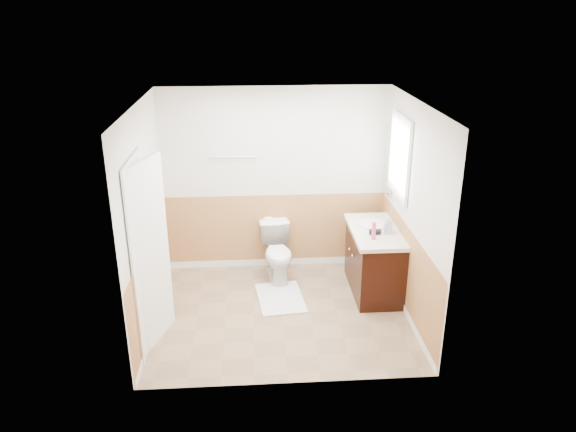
{
  "coord_description": "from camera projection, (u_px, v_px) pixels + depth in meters",
  "views": [
    {
      "loc": [
        -0.32,
        -5.69,
        3.5
      ],
      "look_at": [
        0.1,
        0.25,
        1.15
      ],
      "focal_mm": 34.21,
      "sensor_mm": 36.0,
      "label": 1
    }
  ],
  "objects": [
    {
      "name": "wall_back",
      "position": [
        275.0,
        181.0,
        7.33
      ],
      "size": [
        3.0,
        0.0,
        3.0
      ],
      "primitive_type": "plane",
      "rotation": [
        1.57,
        0.0,
        0.0
      ],
      "color": "silver",
      "rests_on": "floor"
    },
    {
      "name": "sink_basin",
      "position": [
        374.0,
        224.0,
        6.93
      ],
      "size": [
        0.36,
        0.36,
        0.02
      ],
      "primitive_type": "cylinder",
      "color": "silver",
      "rests_on": "countertop"
    },
    {
      "name": "tp_holder_bar",
      "position": [
        268.0,
        221.0,
        7.46
      ],
      "size": [
        0.14,
        0.02,
        0.02
      ],
      "primitive_type": "cylinder",
      "rotation": [
        0.0,
        1.57,
        0.0
      ],
      "color": "silver",
      "rests_on": "wall_back"
    },
    {
      "name": "wall_front",
      "position": [
        289.0,
        269.0,
        4.92
      ],
      "size": [
        3.0,
        0.0,
        3.0
      ],
      "primitive_type": "plane",
      "rotation": [
        -1.57,
        0.0,
        0.0
      ],
      "color": "silver",
      "rests_on": "floor"
    },
    {
      "name": "floor",
      "position": [
        281.0,
        313.0,
        6.58
      ],
      "size": [
        3.0,
        3.0,
        0.0
      ],
      "primitive_type": "plane",
      "color": "#8C7051",
      "rests_on": "ground"
    },
    {
      "name": "mirror_panel",
      "position": [
        389.0,
        161.0,
        7.13
      ],
      "size": [
        0.02,
        0.35,
        0.9
      ],
      "primitive_type": "cube",
      "color": "silver",
      "rests_on": "wall_right"
    },
    {
      "name": "wainscot_left",
      "position": [
        152.0,
        280.0,
        6.3
      ],
      "size": [
        0.0,
        2.6,
        2.6
      ],
      "primitive_type": "plane",
      "rotation": [
        1.57,
        0.0,
        1.57
      ],
      "color": "tan",
      "rests_on": "floor"
    },
    {
      "name": "window_frame",
      "position": [
        400.0,
        156.0,
        6.58
      ],
      "size": [
        0.04,
        0.8,
        1.0
      ],
      "primitive_type": "cube",
      "color": "white",
      "rests_on": "wall_right"
    },
    {
      "name": "faucet",
      "position": [
        388.0,
        219.0,
        6.92
      ],
      "size": [
        0.02,
        0.02,
        0.14
      ],
      "primitive_type": "cylinder",
      "color": "white",
      "rests_on": "countertop"
    },
    {
      "name": "door_frame",
      "position": [
        141.0,
        255.0,
        5.69
      ],
      "size": [
        0.02,
        0.92,
        2.1
      ],
      "primitive_type": "cube",
      "color": "white",
      "rests_on": "wall_left"
    },
    {
      "name": "towel_bar",
      "position": [
        233.0,
        157.0,
        7.12
      ],
      "size": [
        0.62,
        0.02,
        0.02
      ],
      "primitive_type": "cylinder",
      "rotation": [
        0.0,
        1.57,
        0.0
      ],
      "color": "silver",
      "rests_on": "wall_back"
    },
    {
      "name": "vanity_cabinet",
      "position": [
        374.0,
        262.0,
        6.96
      ],
      "size": [
        0.55,
        1.1,
        0.8
      ],
      "primitive_type": "cube",
      "color": "black",
      "rests_on": "floor"
    },
    {
      "name": "soap_dispenser",
      "position": [
        388.0,
        225.0,
        6.66
      ],
      "size": [
        0.12,
        0.12,
        0.21
      ],
      "primitive_type": "imported",
      "rotation": [
        0.0,
        0.0,
        -0.29
      ],
      "color": "#8B919D",
      "rests_on": "countertop"
    },
    {
      "name": "door",
      "position": [
        149.0,
        256.0,
        5.7
      ],
      "size": [
        0.29,
        0.78,
        2.04
      ],
      "primitive_type": "cube",
      "rotation": [
        0.0,
        0.0,
        -0.31
      ],
      "color": "white",
      "rests_on": "wall_left"
    },
    {
      "name": "ceiling",
      "position": [
        280.0,
        104.0,
        5.67
      ],
      "size": [
        3.0,
        3.0,
        0.0
      ],
      "primitive_type": "plane",
      "rotation": [
        3.14,
        0.0,
        0.0
      ],
      "color": "white",
      "rests_on": "floor"
    },
    {
      "name": "wall_left",
      "position": [
        145.0,
        220.0,
        6.03
      ],
      "size": [
        0.0,
        3.0,
        3.0
      ],
      "primitive_type": "plane",
      "rotation": [
        1.57,
        0.0,
        1.57
      ],
      "color": "silver",
      "rests_on": "floor"
    },
    {
      "name": "wainscot_front",
      "position": [
        289.0,
        339.0,
        5.2
      ],
      "size": [
        3.0,
        0.0,
        3.0
      ],
      "primitive_type": "plane",
      "rotation": [
        -1.57,
        0.0,
        0.0
      ],
      "color": "tan",
      "rests_on": "floor"
    },
    {
      "name": "wainscot_right",
      "position": [
        406.0,
        272.0,
        6.5
      ],
      "size": [
        0.0,
        2.6,
        2.6
      ],
      "primitive_type": "plane",
      "rotation": [
        1.57,
        0.0,
        -1.57
      ],
      "color": "tan",
      "rests_on": "floor"
    },
    {
      "name": "tp_sheet",
      "position": [
        268.0,
        228.0,
        7.5
      ],
      "size": [
        0.1,
        0.01,
        0.16
      ],
      "primitive_type": "cube",
      "color": "white",
      "rests_on": "tp_roll"
    },
    {
      "name": "tp_roll",
      "position": [
        268.0,
        221.0,
        7.46
      ],
      "size": [
        0.1,
        0.11,
        0.11
      ],
      "primitive_type": "cylinder",
      "rotation": [
        0.0,
        1.57,
        0.0
      ],
      "color": "white",
      "rests_on": "tp_holder_bar"
    },
    {
      "name": "bath_mat",
      "position": [
        280.0,
        298.0,
        6.89
      ],
      "size": [
        0.63,
        0.85,
        0.02
      ],
      "primitive_type": "cube",
      "rotation": [
        0.0,
        0.0,
        0.11
      ],
      "color": "white",
      "rests_on": "floor"
    },
    {
      "name": "countertop",
      "position": [
        375.0,
        231.0,
        6.8
      ],
      "size": [
        0.6,
        1.15,
        0.05
      ],
      "primitive_type": "cube",
      "color": "beige",
      "rests_on": "vanity_cabinet"
    },
    {
      "name": "vanity_knob_right",
      "position": [
        350.0,
        249.0,
        6.98
      ],
      "size": [
        0.03,
        0.03,
        0.03
      ],
      "primitive_type": "sphere",
      "color": "white",
      "rests_on": "vanity_cabinet"
    },
    {
      "name": "toilet",
      "position": [
        278.0,
        253.0,
        7.29
      ],
      "size": [
        0.48,
        0.76,
        0.73
      ],
      "primitive_type": "imported",
      "rotation": [
        0.0,
        0.0,
        0.11
      ],
      "color": "white",
      "rests_on": "floor"
    },
    {
      "name": "wainscot_back",
      "position": [
        276.0,
        232.0,
        7.6
      ],
      "size": [
        3.0,
        0.0,
        3.0
      ],
      "primitive_type": "plane",
      "rotation": [
        1.57,
        0.0,
        0.0
      ],
      "color": "tan",
      "rests_on": "floor"
    },
    {
      "name": "vanity_knob_left",
      "position": [
        353.0,
        256.0,
        6.79
      ],
      "size": [
        0.03,
        0.03,
        0.03
      ],
      "primitive_type": "sphere",
      "color": "silver",
      "rests_on": "vanity_cabinet"
    },
    {
      "name": "lotion_bottle",
      "position": [
        374.0,
        231.0,
        6.48
      ],
      "size": [
        0.05,
        0.05,
        0.22
      ],
      "primitive_type": "cylinder",
      "color": "#E83C72",
      "rests_on": "countertop"
    },
    {
      "name": "window_glass",
      "position": [
        401.0,
        156.0,
        6.58
      ],
      "size": [
        0.01,
        0.7,
        0.9
      ],
      "primitive_type": "cube",
      "color": "white",
      "rests_on": "wall_right"
    },
    {
      "name": "hair_dryer_body",
      "position": [
        375.0,
        232.0,
        6.64
      ],
      "size": [
        0.14,
        0.07,
        0.07
      ],
      "primitive_type": "cylinder",
      "rotation": [
        0.0,
        1.57,
        0.0
      ],
      "color": "black",
      "rests_on": "countertop"
    },
    {
      "name": "door_knob",
      "position": [
        160.0,
        249.0,
        6.04
      ],
      "size": [
        0.06,
        0.06,
        0.06
      ],
      "primitive_type": "sphere",
      "color": "silver",
      "rests_on": "door"
    },
    {
      "name": "hair_dryer_handle",
      "position": [
        372.0,
        233.0,
        6.67
      ],
      "size": [
        0.03,
        0.03,
        0.07
      ],
      "primitive_type": "cylinder",
      "color": "black",
      "rests_on": "countertop"
    },
    {
      "name": "wall_right",
      "position": [
        412.0,
        213.0,
        6.22
      ],
      "size": [
        0.0,
        3.0,
        3.0
      ],
      "primitive_type": "plane",
      "rotation": [
        1.57,
        0.0,
        -1.57
      ],
      "color": "silver",
      "rests_on": "floor"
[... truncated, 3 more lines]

